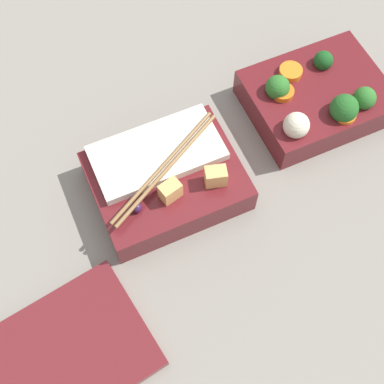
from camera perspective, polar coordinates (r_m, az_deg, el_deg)
name	(u,v)px	position (r m, az deg, el deg)	size (l,w,h in m)	color
ground_plane	(230,144)	(0.74, 4.11, 5.08)	(3.00, 3.00, 0.00)	gray
bento_tray_vegetable	(317,98)	(0.77, 13.15, 9.74)	(0.19, 0.15, 0.07)	maroon
bento_tray_rice	(166,178)	(0.68, -2.82, 1.55)	(0.19, 0.15, 0.07)	maroon
bento_lid	(67,353)	(0.65, -13.17, -16.42)	(0.18, 0.14, 0.01)	maroon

